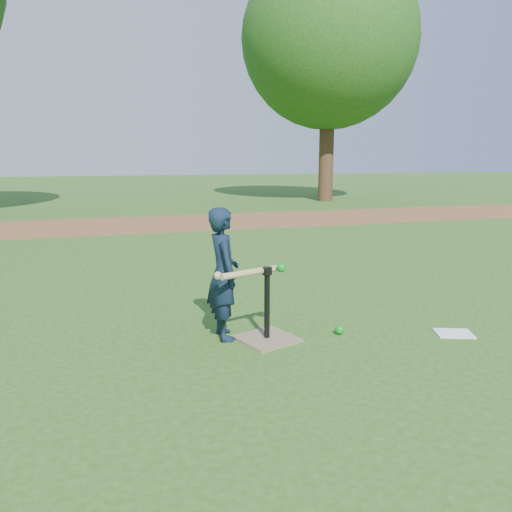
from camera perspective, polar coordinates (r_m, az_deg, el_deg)
name	(u,v)px	position (r m, az deg, el deg)	size (l,w,h in m)	color
ground	(233,333)	(4.33, -2.68, -8.78)	(80.00, 80.00, 0.00)	#285116
dirt_strip	(148,224)	(11.58, -12.20, 3.61)	(24.00, 3.00, 0.01)	brown
child	(223,274)	(4.09, -3.77, -2.03)	(0.40, 0.26, 1.09)	black
wiffle_ball_ground	(340,330)	(4.34, 9.53, -8.32)	(0.08, 0.08, 0.08)	#0C8D1B
clipboard	(454,333)	(4.62, 21.68, -8.22)	(0.30, 0.23, 0.01)	white
batting_tee	(267,327)	(4.14, 1.26, -8.13)	(0.54, 0.54, 0.61)	#826D52
swing_action	(256,271)	(3.95, -0.01, -1.76)	(0.62, 0.24, 0.09)	tan
tree_right	(329,40)	(18.04, 8.38, 23.25)	(5.80, 5.80, 8.21)	#382316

